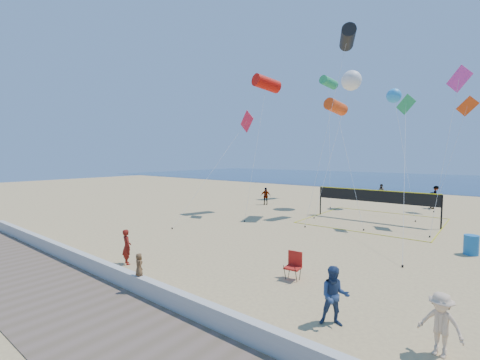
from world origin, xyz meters
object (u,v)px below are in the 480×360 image
Objects in this scene: woman at (127,247)px; volleyball_net at (374,200)px; camp_chair at (294,264)px; trash_barrel at (471,245)px.

volleyball_net is at bearing -91.32° from woman.
woman is 1.32× the size of camp_chair.
woman is 0.18× the size of volleyball_net.
volleyball_net is at bearing 137.95° from trash_barrel.
camp_chair is at bearing -137.42° from woman.
trash_barrel is (5.16, 8.04, -0.12)m from camp_chair.
camp_chair is (6.58, 3.05, -0.17)m from woman.
volleyball_net reaches higher than woman.
volleyball_net is (5.70, 16.54, 0.79)m from woman.
woman is at bearing -108.86° from volleyball_net.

